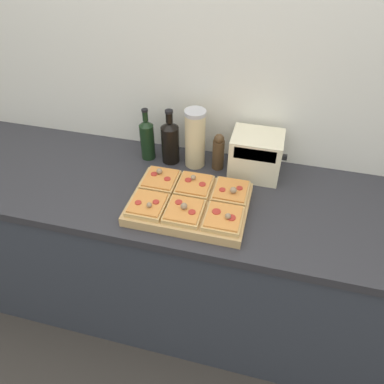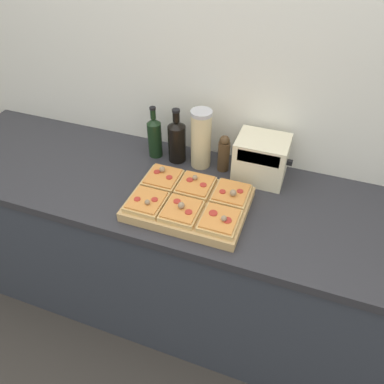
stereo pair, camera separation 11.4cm
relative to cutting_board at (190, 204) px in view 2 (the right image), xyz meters
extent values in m
plane|color=#3D3833|center=(0.00, -0.22, -0.91)|extent=(12.00, 12.00, 0.00)
cube|color=silver|center=(0.00, 0.46, 0.34)|extent=(6.00, 0.06, 2.50)
cube|color=#333842|center=(0.00, 0.10, -0.49)|extent=(2.60, 0.64, 0.85)
cube|color=#2D2D33|center=(0.00, 0.10, -0.04)|extent=(2.63, 0.67, 0.04)
cube|color=tan|center=(0.00, 0.00, 0.00)|extent=(0.48, 0.35, 0.04)
cube|color=tan|center=(-0.15, 0.08, 0.03)|extent=(0.14, 0.15, 0.02)
cube|color=#D6843D|center=(-0.15, 0.08, 0.04)|extent=(0.13, 0.14, 0.01)
cylinder|color=#AD2D23|center=(-0.19, 0.09, 0.05)|extent=(0.03, 0.03, 0.00)
cylinder|color=#AD2D23|center=(-0.12, 0.08, 0.05)|extent=(0.03, 0.03, 0.00)
sphere|color=#937A5B|center=(-0.17, 0.11, 0.06)|extent=(0.03, 0.03, 0.03)
cube|color=tan|center=(0.00, 0.08, 0.03)|extent=(0.14, 0.15, 0.02)
cube|color=#D6843D|center=(0.00, 0.08, 0.04)|extent=(0.13, 0.14, 0.01)
cylinder|color=#AD2D23|center=(-0.03, 0.09, 0.05)|extent=(0.03, 0.03, 0.00)
cylinder|color=#AD2D23|center=(0.03, 0.08, 0.05)|extent=(0.03, 0.03, 0.00)
sphere|color=#937A5B|center=(-0.01, 0.10, 0.06)|extent=(0.02, 0.02, 0.02)
cube|color=tan|center=(0.15, 0.08, 0.03)|extent=(0.14, 0.15, 0.02)
cube|color=#D6843D|center=(0.15, 0.08, 0.04)|extent=(0.13, 0.14, 0.01)
cylinder|color=#AD2D23|center=(0.12, 0.06, 0.05)|extent=(0.03, 0.03, 0.00)
cylinder|color=#AD2D23|center=(0.19, 0.09, 0.05)|extent=(0.03, 0.03, 0.00)
sphere|color=#937A5B|center=(0.17, 0.06, 0.06)|extent=(0.03, 0.03, 0.03)
cube|color=tan|center=(-0.15, -0.08, 0.03)|extent=(0.14, 0.15, 0.02)
cube|color=#D6843D|center=(-0.15, -0.08, 0.04)|extent=(0.13, 0.14, 0.01)
cylinder|color=#AD2D23|center=(-0.19, -0.10, 0.05)|extent=(0.03, 0.03, 0.00)
cylinder|color=#AD2D23|center=(-0.12, -0.08, 0.05)|extent=(0.03, 0.03, 0.00)
sphere|color=#937A5B|center=(-0.14, -0.11, 0.06)|extent=(0.02, 0.02, 0.02)
cube|color=tan|center=(0.00, -0.08, 0.03)|extent=(0.14, 0.15, 0.02)
cube|color=#D6843D|center=(0.00, -0.08, 0.04)|extent=(0.13, 0.14, 0.01)
cylinder|color=#AD2D23|center=(-0.03, -0.05, 0.05)|extent=(0.03, 0.03, 0.00)
cylinder|color=#AD2D23|center=(0.03, -0.10, 0.05)|extent=(0.03, 0.03, 0.00)
sphere|color=#937A5B|center=(0.00, -0.08, 0.06)|extent=(0.03, 0.03, 0.03)
cube|color=tan|center=(0.15, -0.08, 0.03)|extent=(0.14, 0.15, 0.02)
cube|color=#D6843D|center=(0.15, -0.08, 0.04)|extent=(0.13, 0.14, 0.01)
cylinder|color=#AD2D23|center=(0.12, -0.07, 0.05)|extent=(0.03, 0.03, 0.00)
cylinder|color=#AD2D23|center=(0.18, -0.09, 0.05)|extent=(0.03, 0.03, 0.00)
sphere|color=#937A5B|center=(0.17, -0.09, 0.06)|extent=(0.02, 0.02, 0.02)
cylinder|color=black|center=(-0.29, 0.31, 0.07)|extent=(0.07, 0.07, 0.18)
cone|color=black|center=(-0.29, 0.31, 0.17)|extent=(0.07, 0.07, 0.03)
cylinder|color=black|center=(-0.29, 0.31, 0.20)|extent=(0.03, 0.03, 0.05)
cylinder|color=black|center=(-0.29, 0.31, 0.23)|extent=(0.03, 0.03, 0.01)
cylinder|color=black|center=(-0.18, 0.31, 0.07)|extent=(0.08, 0.08, 0.18)
cone|color=black|center=(-0.18, 0.31, 0.17)|extent=(0.08, 0.08, 0.03)
cylinder|color=black|center=(-0.18, 0.31, 0.21)|extent=(0.03, 0.03, 0.05)
cylinder|color=black|center=(-0.18, 0.31, 0.24)|extent=(0.04, 0.04, 0.01)
cylinder|color=beige|center=(-0.06, 0.31, 0.11)|extent=(0.09, 0.09, 0.26)
cylinder|color=#B2B2B7|center=(-0.06, 0.31, 0.25)|extent=(0.10, 0.10, 0.02)
cylinder|color=#47331E|center=(0.05, 0.31, 0.05)|extent=(0.05, 0.05, 0.15)
sphere|color=#47331E|center=(0.05, 0.31, 0.14)|extent=(0.05, 0.05, 0.05)
cube|color=beige|center=(0.22, 0.31, 0.08)|extent=(0.22, 0.18, 0.20)
cube|color=black|center=(0.22, 0.22, 0.14)|extent=(0.18, 0.01, 0.06)
cube|color=black|center=(0.35, 0.31, 0.09)|extent=(0.02, 0.02, 0.02)
camera|label=1|loc=(0.29, -1.10, 1.03)|focal=35.00mm
camera|label=2|loc=(0.40, -1.07, 1.03)|focal=35.00mm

